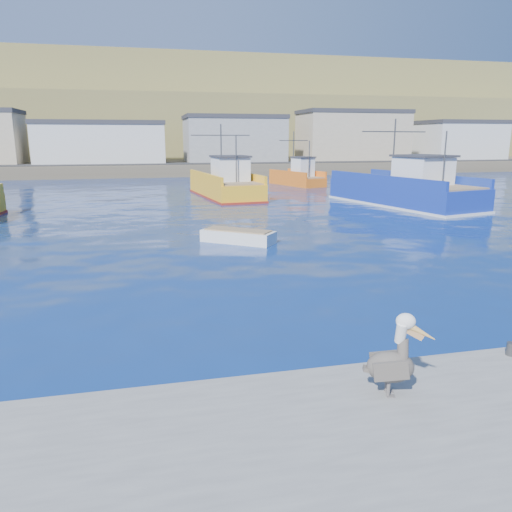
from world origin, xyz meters
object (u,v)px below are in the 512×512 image
at_px(trawler_blue, 405,191).
at_px(skiff_mid, 238,237).
at_px(pelican, 393,360).
at_px(skiff_far, 341,185).
at_px(boat_orange, 298,177).
at_px(trawler_yellow_b, 226,185).

xyz_separation_m(trawler_blue, skiff_mid, (-15.79, -11.27, -0.90)).
bearing_deg(skiff_mid, pelican, -91.23).
height_order(trawler_blue, skiff_far, trawler_blue).
xyz_separation_m(trawler_blue, skiff_far, (0.62, 14.52, -0.90)).
xyz_separation_m(boat_orange, skiff_far, (3.63, -3.81, -0.72)).
bearing_deg(skiff_mid, skiff_far, 57.53).
xyz_separation_m(trawler_blue, boat_orange, (-3.01, 18.34, -0.18)).
relative_size(trawler_blue, skiff_mid, 3.77).
height_order(trawler_yellow_b, trawler_blue, trawler_blue).
distance_m(boat_orange, skiff_mid, 32.26).
relative_size(trawler_yellow_b, boat_orange, 1.52).
bearing_deg(pelican, skiff_mid, 88.77).
distance_m(trawler_yellow_b, skiff_mid, 20.37).
distance_m(trawler_yellow_b, skiff_far, 14.71).
bearing_deg(pelican, skiff_far, 68.55).
bearing_deg(boat_orange, trawler_yellow_b, -136.39).
bearing_deg(trawler_blue, trawler_yellow_b, 145.54).
bearing_deg(boat_orange, skiff_mid, -113.36).
xyz_separation_m(skiff_mid, pelican, (-0.36, -16.90, 0.93)).
bearing_deg(trawler_blue, boat_orange, 99.32).
height_order(boat_orange, skiff_far, boat_orange).
relative_size(trawler_blue, pelican, 8.82).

